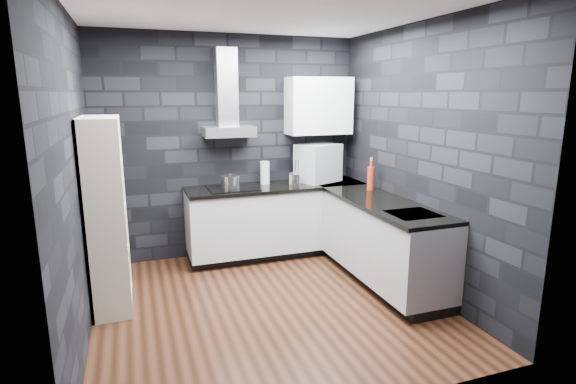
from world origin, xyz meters
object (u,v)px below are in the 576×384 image
appliance_garage (318,164)px  red_bottle (371,178)px  storage_jar (293,179)px  fruit_bowl (106,213)px  glass_vase (265,173)px  bookshelf (107,214)px  utensil_crock (296,180)px  pot (230,182)px

appliance_garage → red_bottle: (0.37, -0.69, -0.09)m
appliance_garage → storage_jar: bearing=168.2°
storage_jar → fruit_bowl: size_ratio=0.53×
glass_vase → bookshelf: (-1.81, -0.90, -0.14)m
bookshelf → fruit_bowl: 0.09m
utensil_crock → fruit_bowl: size_ratio=0.62×
utensil_crock → storage_jar: bearing=94.6°
glass_vase → fruit_bowl: 2.06m
utensil_crock → appliance_garage: size_ratio=0.28×
pot → utensil_crock: (0.80, -0.08, -0.01)m
glass_vase → bookshelf: bearing=-153.6°
red_bottle → pot: bearing=158.4°
utensil_crock → appliance_garage: appliance_garage is taller
red_bottle → bookshelf: bearing=-176.9°
glass_vase → utensil_crock: (0.33, -0.22, -0.07)m
pot → utensil_crock: pot is taller
pot → fruit_bowl: pot is taller
glass_vase → storage_jar: 0.36m
red_bottle → bookshelf: (-2.87, -0.15, -0.13)m
storage_jar → fruit_bowl: 2.30m
utensil_crock → bookshelf: bearing=-162.3°
glass_vase → red_bottle: (1.06, -0.74, -0.01)m
utensil_crock → fruit_bowl: bearing=-160.3°
storage_jar → red_bottle: bearing=-40.0°
glass_vase → bookshelf: bookshelf is taller
pot → red_bottle: 1.65m
storage_jar → bookshelf: bearing=-160.1°
bookshelf → fruit_bowl: bookshelf is taller
storage_jar → utensil_crock: bearing=-85.4°
pot → fruit_bowl: bearing=-147.9°
utensil_crock → glass_vase: bearing=147.2°
glass_vase → utensil_crock: size_ratio=2.02×
pot → storage_jar: size_ratio=1.84×
fruit_bowl → utensil_crock: bearing=19.7°
storage_jar → utensil_crock: 0.09m
glass_vase → red_bottle: size_ratio=1.05×
appliance_garage → bookshelf: (-2.50, -0.84, -0.22)m
storage_jar → bookshelf: (-2.13, -0.77, -0.06)m
pot → red_bottle: size_ratio=0.82×
utensil_crock → bookshelf: (-2.14, -0.68, -0.07)m
pot → fruit_bowl: 1.58m
appliance_garage → pot: bearing=161.4°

